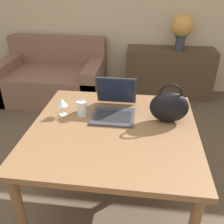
{
  "coord_description": "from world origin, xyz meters",
  "views": [
    {
      "loc": [
        0.28,
        -0.68,
        1.65
      ],
      "look_at": [
        0.09,
        0.72,
        0.86
      ],
      "focal_mm": 40.0,
      "sensor_mm": 36.0,
      "label": 1
    }
  ],
  "objects": [
    {
      "name": "couch",
      "position": [
        -1.03,
        2.63,
        0.28
      ],
      "size": [
        1.48,
        0.95,
        0.82
      ],
      "color": "#7F5B4C",
      "rests_on": "ground_plane"
    },
    {
      "name": "handbag",
      "position": [
        0.47,
        0.85,
        0.85
      ],
      "size": [
        0.26,
        0.13,
        0.28
      ],
      "color": "black",
      "rests_on": "dining_table"
    },
    {
      "name": "laptop",
      "position": [
        0.08,
        0.94,
        0.8
      ],
      "size": [
        0.3,
        0.36,
        0.25
      ],
      "color": "#38383D",
      "rests_on": "dining_table"
    },
    {
      "name": "wine_glass",
      "position": [
        -0.28,
        0.84,
        0.84
      ],
      "size": [
        0.08,
        0.08,
        0.14
      ],
      "color": "silver",
      "rests_on": "dining_table"
    },
    {
      "name": "dining_table",
      "position": [
        0.1,
        0.72,
        0.65
      ],
      "size": [
        1.12,
        1.08,
        0.74
      ],
      "color": "brown",
      "rests_on": "ground_plane"
    },
    {
      "name": "flower_vase",
      "position": [
        0.76,
        2.87,
        0.99
      ],
      "size": [
        0.3,
        0.3,
        0.47
      ],
      "color": "#333847",
      "rests_on": "sideboard"
    },
    {
      "name": "sideboard",
      "position": [
        0.66,
        2.89,
        0.35
      ],
      "size": [
        1.24,
        0.4,
        0.71
      ],
      "color": "#4C3828",
      "rests_on": "ground_plane"
    },
    {
      "name": "drinking_glass",
      "position": [
        -0.15,
        0.87,
        0.79
      ],
      "size": [
        0.07,
        0.07,
        0.11
      ],
      "color": "silver",
      "rests_on": "dining_table"
    }
  ]
}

